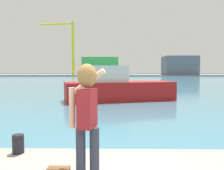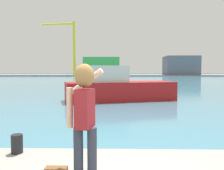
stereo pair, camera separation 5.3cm
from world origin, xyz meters
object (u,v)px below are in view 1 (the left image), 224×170
person_photographer (87,111)px  port_crane (69,42)px  boat_moored (117,88)px  harbor_bollard (18,144)px  warehouse_left (101,66)px  warehouse_right (179,66)px

person_photographer → port_crane: bearing=24.7°
boat_moored → port_crane: 75.23m
harbor_bollard → boat_moored: size_ratio=0.05×
harbor_bollard → warehouse_left: bearing=92.6°
person_photographer → harbor_bollard: (-1.52, 1.21, -0.88)m
person_photographer → port_crane: 88.29m
warehouse_right → port_crane: size_ratio=0.61×
boat_moored → port_crane: port_crane is taller
warehouse_right → harbor_bollard: bearing=-106.7°
warehouse_left → warehouse_right: size_ratio=1.14×
boat_moored → warehouse_right: bearing=55.9°
warehouse_left → port_crane: 15.74m
harbor_bollard → boat_moored: bearing=80.8°
boat_moored → harbor_bollard: bearing=-115.3°
person_photographer → harbor_bollard: size_ratio=4.68×
harbor_bollard → warehouse_right: bearing=73.3°
person_photographer → port_crane: (-17.35, 85.88, 10.95)m
warehouse_right → port_crane: (-42.20, -3.03, 8.61)m
harbor_bollard → warehouse_right: size_ratio=0.03×
harbor_bollard → port_crane: (-15.83, 84.67, 11.83)m
harbor_bollard → port_crane: 86.94m
person_photographer → warehouse_left: (-5.70, 91.75, 2.14)m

